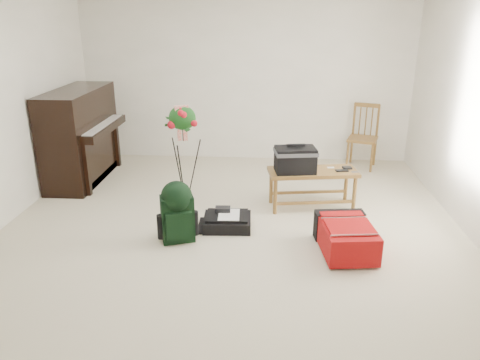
# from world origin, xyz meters

# --- Properties ---
(floor) EXTENTS (5.00, 5.50, 0.01)m
(floor) POSITION_xyz_m (0.00, 0.00, 0.00)
(floor) COLOR beige
(floor) RESTS_ON ground
(wall_back) EXTENTS (5.00, 0.04, 2.50)m
(wall_back) POSITION_xyz_m (0.00, 2.75, 1.25)
(wall_back) COLOR white
(wall_back) RESTS_ON floor
(piano) EXTENTS (0.71, 1.50, 1.25)m
(piano) POSITION_xyz_m (-2.19, 1.60, 0.60)
(piano) COLOR black
(piano) RESTS_ON floor
(bench) EXTENTS (1.09, 0.57, 0.80)m
(bench) POSITION_xyz_m (0.76, 0.79, 0.56)
(bench) COLOR olive
(bench) RESTS_ON floor
(dining_chair) EXTENTS (0.51, 0.51, 0.94)m
(dining_chair) POSITION_xyz_m (1.76, 2.42, 0.46)
(dining_chair) COLOR olive
(dining_chair) RESTS_ON floor
(red_suitcase) EXTENTS (0.56, 0.77, 0.31)m
(red_suitcase) POSITION_xyz_m (1.16, -0.23, 0.16)
(red_suitcase) COLOR #B91407
(red_suitcase) RESTS_ON floor
(black_duffel) EXTENTS (0.53, 0.43, 0.21)m
(black_duffel) POSITION_xyz_m (-0.05, 0.18, 0.08)
(black_duffel) COLOR black
(black_duffel) RESTS_ON floor
(green_backpack) EXTENTS (0.37, 0.34, 0.65)m
(green_backpack) POSITION_xyz_m (-0.52, -0.16, 0.36)
(green_backpack) COLOR black
(green_backpack) RESTS_ON floor
(flower_stand) EXTENTS (0.51, 0.51, 1.27)m
(flower_stand) POSITION_xyz_m (-0.60, 0.69, 0.62)
(flower_stand) COLOR black
(flower_stand) RESTS_ON floor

